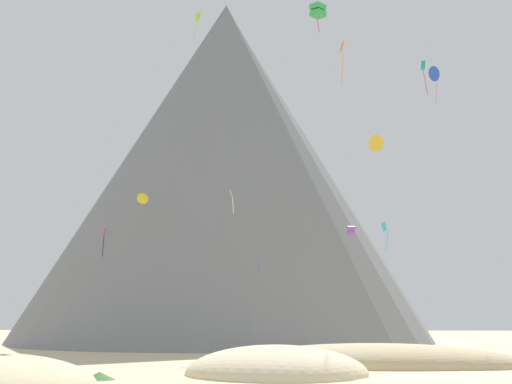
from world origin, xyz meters
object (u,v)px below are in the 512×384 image
object	(u,v)px
kite_magenta_low	(105,235)
kite_lime_high	(197,19)
kite_orange_high	(342,52)
kite_blue_high	(435,74)
kite_indigo_low	(259,266)
kite_white_mid	(232,197)
kite_yellow_mid	(143,198)
kite_violet_low	(351,230)
kite_teal_high	(424,71)
bush_far_left	(99,376)
kite_cyan_mid	(385,231)
rock_massif	(220,170)
kite_green_high	(318,11)
kite_gold_mid	(377,143)

from	to	relation	value
kite_magenta_low	kite_lime_high	world-z (taller)	kite_lime_high
kite_orange_high	kite_blue_high	xyz separation A→B (m)	(13.42, 8.43, 0.14)
kite_blue_high	kite_lime_high	xyz separation A→B (m)	(-31.70, -10.69, 3.86)
kite_indigo_low	kite_lime_high	bearing A→B (deg)	76.37
kite_blue_high	kite_white_mid	size ratio (longest dim) A/B	2.08
kite_yellow_mid	kite_violet_low	world-z (taller)	kite_yellow_mid
kite_orange_high	kite_teal_high	distance (m)	11.64
kite_teal_high	bush_far_left	bearing A→B (deg)	-60.99
bush_far_left	kite_cyan_mid	size ratio (longest dim) A/B	0.63
rock_massif	kite_white_mid	world-z (taller)	rock_massif
kite_magenta_low	kite_yellow_mid	bearing A→B (deg)	40.08
kite_yellow_mid	bush_far_left	bearing A→B (deg)	-106.88
kite_yellow_mid	kite_green_high	size ratio (longest dim) A/B	0.51
kite_orange_high	kite_green_high	world-z (taller)	kite_orange_high
kite_yellow_mid	kite_blue_high	bearing A→B (deg)	-29.04
kite_orange_high	kite_yellow_mid	bearing A→B (deg)	-77.20
kite_green_high	kite_violet_low	bearing A→B (deg)	89.22
kite_white_mid	kite_cyan_mid	bearing A→B (deg)	-32.14
kite_blue_high	kite_magenta_low	bearing A→B (deg)	82.43
rock_massif	kite_teal_high	bearing A→B (deg)	-47.39
kite_indigo_low	kite_magenta_low	bearing A→B (deg)	105.40
kite_orange_high	kite_lime_high	world-z (taller)	kite_lime_high
rock_massif	kite_violet_low	size ratio (longest dim) A/B	112.11
kite_blue_high	kite_cyan_mid	distance (m)	26.09
rock_massif	kite_blue_high	bearing A→B (deg)	-41.03
kite_magenta_low	kite_white_mid	xyz separation A→B (m)	(14.27, 1.77, 4.52)
bush_far_left	rock_massif	world-z (taller)	rock_massif
bush_far_left	kite_violet_low	world-z (taller)	kite_violet_low
kite_yellow_mid	kite_orange_high	bearing A→B (deg)	-46.43
kite_green_high	kite_magenta_low	bearing A→B (deg)	-57.79
rock_massif	kite_indigo_low	world-z (taller)	rock_massif
kite_gold_mid	kite_indigo_low	bearing A→B (deg)	56.72
kite_violet_low	kite_teal_high	size ratio (longest dim) A/B	0.19
kite_blue_high	kite_yellow_mid	size ratio (longest dim) A/B	3.22
kite_cyan_mid	kite_green_high	bearing A→B (deg)	150.33
kite_violet_low	kite_cyan_mid	bearing A→B (deg)	-113.71
kite_indigo_low	kite_magenta_low	size ratio (longest dim) A/B	0.38
kite_indigo_low	kite_white_mid	bearing A→B (deg)	61.80
kite_magenta_low	kite_orange_high	bearing A→B (deg)	-36.71
kite_indigo_low	kite_cyan_mid	size ratio (longest dim) A/B	0.37
kite_yellow_mid	kite_lime_high	xyz separation A→B (m)	(9.16, -11.31, 20.84)
kite_indigo_low	kite_yellow_mid	distance (m)	32.21
kite_lime_high	kite_violet_low	bearing A→B (deg)	49.90
kite_cyan_mid	kite_teal_high	xyz separation A→B (m)	(6.44, 3.46, 21.64)
kite_violet_low	kite_lime_high	size ratio (longest dim) A/B	0.26
bush_far_left	kite_orange_high	size ratio (longest dim) A/B	0.38
kite_yellow_mid	kite_white_mid	bearing A→B (deg)	-71.51
kite_cyan_mid	kite_violet_low	bearing A→B (deg)	164.69
kite_indigo_low	kite_lime_high	size ratio (longest dim) A/B	0.36
kite_blue_high	kite_white_mid	xyz separation A→B (m)	(-26.91, -12.54, -19.65)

